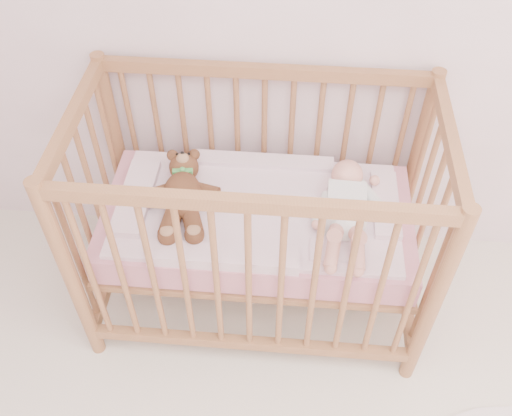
# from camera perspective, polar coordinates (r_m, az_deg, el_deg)

# --- Properties ---
(crib) EXTENTS (1.36, 0.76, 1.00)m
(crib) POSITION_cam_1_polar(r_m,az_deg,el_deg) (2.28, 0.11, -1.14)
(crib) COLOR #A07143
(crib) RESTS_ON floor
(mattress) EXTENTS (1.22, 0.62, 0.13)m
(mattress) POSITION_cam_1_polar(r_m,az_deg,el_deg) (2.29, 0.11, -1.39)
(mattress) COLOR pink
(mattress) RESTS_ON crib
(blanket) EXTENTS (1.10, 0.58, 0.06)m
(blanket) POSITION_cam_1_polar(r_m,az_deg,el_deg) (2.23, 0.11, -0.11)
(blanket) COLOR #E69EB8
(blanket) RESTS_ON mattress
(baby) EXTENTS (0.29, 0.57, 0.14)m
(baby) POSITION_cam_1_polar(r_m,az_deg,el_deg) (2.17, 9.04, 0.28)
(baby) COLOR white
(baby) RESTS_ON blanket
(teddy_bear) EXTENTS (0.40, 0.52, 0.13)m
(teddy_bear) POSITION_cam_1_polar(r_m,az_deg,el_deg) (2.19, -7.41, 1.49)
(teddy_bear) COLOR brown
(teddy_bear) RESTS_ON blanket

